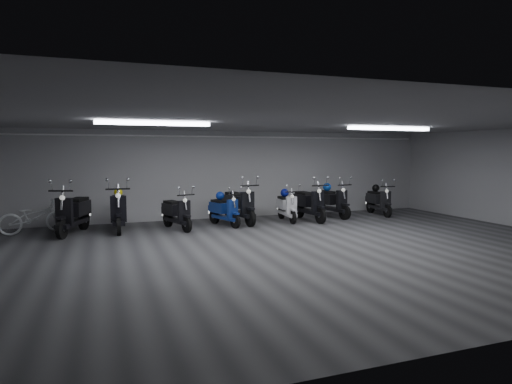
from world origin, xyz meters
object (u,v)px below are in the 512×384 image
object	(u,v)px
scooter_0	(73,206)
helmet_1	(376,188)
helmet_2	(220,196)
scooter_1	(118,204)
scooter_6	(287,202)
scooter_9	(379,197)
scooter_3	(177,207)
helmet_3	(118,192)
scooter_4	(224,206)
scooter_5	(239,199)
scooter_7	(309,198)
helmet_0	(327,187)
bicycle	(34,213)
helmet_4	(285,193)
scooter_8	(332,197)

from	to	relation	value
scooter_0	helmet_1	xyz separation A→B (m)	(9.56, 0.42, 0.17)
helmet_2	scooter_1	bearing A→B (deg)	-179.04
scooter_6	scooter_9	distance (m)	3.46
scooter_3	helmet_2	bearing A→B (deg)	-2.81
scooter_9	helmet_3	xyz separation A→B (m)	(-8.39, 0.14, 0.40)
scooter_3	scooter_6	bearing A→B (deg)	-12.91
scooter_4	scooter_5	xyz separation A→B (m)	(0.54, 0.26, 0.14)
helmet_3	scooter_7	bearing A→B (deg)	-4.15
helmet_1	scooter_9	bearing A→B (deg)	-96.57
scooter_5	scooter_6	world-z (taller)	scooter_5
scooter_7	scooter_9	distance (m)	2.76
scooter_0	helmet_2	distance (m)	3.97
scooter_9	scooter_5	bearing A→B (deg)	-173.02
helmet_0	helmet_3	size ratio (longest dim) A/B	1.18
bicycle	scooter_4	bearing A→B (deg)	-110.63
scooter_5	helmet_4	xyz separation A→B (m)	(1.51, 0.11, 0.13)
helmet_1	helmet_3	xyz separation A→B (m)	(-8.41, -0.09, 0.13)
scooter_7	scooter_6	bearing A→B (deg)	165.72
scooter_6	scooter_4	bearing A→B (deg)	-171.52
scooter_7	bicycle	bearing A→B (deg)	171.18
bicycle	helmet_0	size ratio (longest dim) A/B	6.21
scooter_5	helmet_1	bearing A→B (deg)	-7.00
scooter_3	helmet_1	world-z (taller)	scooter_3
scooter_6	scooter_8	distance (m)	1.73
bicycle	helmet_2	world-z (taller)	bicycle
scooter_8	bicycle	distance (m)	8.76
scooter_7	scooter_8	distance (m)	1.07
helmet_2	scooter_5	bearing A→B (deg)	4.53
scooter_6	helmet_3	xyz separation A→B (m)	(-4.93, 0.29, 0.44)
scooter_8	helmet_4	bearing A→B (deg)	169.55
helmet_0	helmet_2	bearing A→B (deg)	-173.45
scooter_5	bicycle	world-z (taller)	scooter_5
scooter_4	scooter_9	size ratio (longest dim) A/B	0.94
scooter_9	helmet_0	size ratio (longest dim) A/B	6.31
scooter_1	scooter_3	distance (m)	1.55
helmet_2	helmet_1	bearing A→B (deg)	3.25
scooter_3	scooter_5	size ratio (longest dim) A/B	0.85
helmet_0	scooter_7	bearing A→B (deg)	-147.31
bicycle	helmet_1	world-z (taller)	bicycle
scooter_1	helmet_4	xyz separation A→B (m)	(4.96, 0.21, 0.12)
bicycle	helmet_3	bearing A→B (deg)	-107.85
scooter_4	helmet_1	xyz separation A→B (m)	(5.52, 0.53, 0.31)
scooter_3	helmet_2	xyz separation A→B (m)	(1.32, 0.35, 0.24)
helmet_1	helmet_3	world-z (taller)	helmet_3
scooter_4	helmet_2	bearing A→B (deg)	90.00
scooter_5	bicycle	size ratio (longest dim) A/B	1.18
scooter_0	scooter_9	world-z (taller)	scooter_0
scooter_0	scooter_6	world-z (taller)	scooter_0
helmet_1	bicycle	bearing A→B (deg)	179.72
scooter_0	helmet_1	bearing A→B (deg)	22.77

